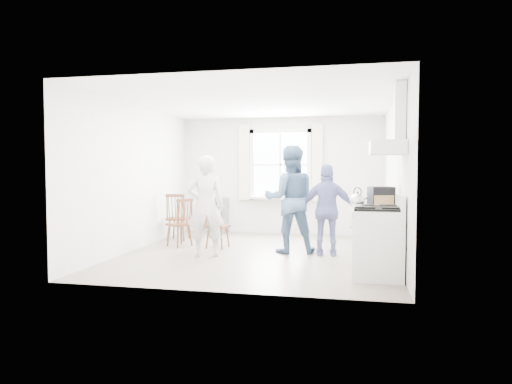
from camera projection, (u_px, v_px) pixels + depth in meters
name	position (u px, v px, depth m)	size (l,w,h in m)	color
room_shell	(258.00, 178.00, 7.79)	(4.62, 5.12, 2.64)	gray
window_assembly	(280.00, 169.00, 10.17)	(1.88, 0.24, 1.70)	white
range_hood	(391.00, 136.00, 6.01)	(0.45, 0.76, 0.94)	white
shelf_unit	(219.00, 215.00, 10.40)	(0.40, 0.30, 0.80)	slate
gas_stove	(377.00, 242.00, 6.12)	(0.68, 0.76, 1.12)	white
kettle	(357.00, 201.00, 6.01)	(0.19, 0.19, 0.27)	silver
low_cabinet	(379.00, 237.00, 6.79)	(0.50, 0.55, 0.90)	white
stereo_stack	(381.00, 197.00, 6.74)	(0.40, 0.38, 0.30)	black
cardboard_box	(384.00, 201.00, 6.63)	(0.27, 0.20, 0.18)	#A37E4E
windsor_chair_a	(176.00, 212.00, 9.21)	(0.41, 0.40, 0.96)	#4D2B18
windsor_chair_b	(215.00, 220.00, 8.31)	(0.42, 0.42, 0.87)	#4D2B18
windsor_chair_c	(183.00, 217.00, 8.49)	(0.52, 0.52, 0.91)	#4D2B18
person_left	(206.00, 206.00, 7.57)	(0.61, 0.61, 1.68)	silver
person_mid	(290.00, 199.00, 7.90)	(0.90, 0.90, 1.86)	#435E7D
person_right	(328.00, 210.00, 7.63)	(0.90, 0.90, 1.54)	navy
potted_plant	(306.00, 190.00, 9.99)	(0.16, 0.16, 0.29)	#377C39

